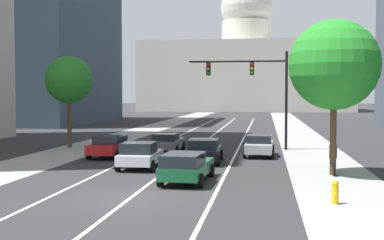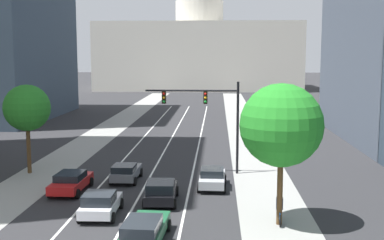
{
  "view_description": "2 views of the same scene",
  "coord_description": "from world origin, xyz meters",
  "px_view_note": "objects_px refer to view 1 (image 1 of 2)",
  "views": [
    {
      "loc": [
        5.24,
        -19.57,
        4.05
      ],
      "look_at": [
        -0.7,
        21.66,
        2.03
      ],
      "focal_mm": 47.84,
      "sensor_mm": 36.0,
      "label": 1
    },
    {
      "loc": [
        5.19,
        -19.95,
        9.4
      ],
      "look_at": [
        2.69,
        28.11,
        3.03
      ],
      "focal_mm": 46.57,
      "sensor_mm": 36.0,
      "label": 2
    }
  ],
  "objects_px": {
    "capitol_building": "(246,70)",
    "cyclist": "(333,158)",
    "car_gray": "(168,142)",
    "car_silver": "(259,145)",
    "car_black": "(204,150)",
    "car_green": "(186,166)",
    "street_tree_near_right": "(334,65)",
    "car_red": "(111,146)",
    "fire_hydrant": "(335,192)",
    "traffic_signal_mast": "(257,81)",
    "car_white": "(140,155)",
    "street_tree_mid_left": "(69,80)"
  },
  "relations": [
    {
      "from": "car_green",
      "to": "car_silver",
      "type": "bearing_deg",
      "value": -14.04
    },
    {
      "from": "car_black",
      "to": "street_tree_mid_left",
      "type": "relative_size",
      "value": 0.62
    },
    {
      "from": "car_black",
      "to": "fire_hydrant",
      "type": "xyz_separation_m",
      "value": [
        6.21,
        -10.85,
        -0.3
      ]
    },
    {
      "from": "capitol_building",
      "to": "car_gray",
      "type": "xyz_separation_m",
      "value": [
        -1.62,
        -102.54,
        -10.01
      ]
    },
    {
      "from": "cyclist",
      "to": "street_tree_near_right",
      "type": "distance_m",
      "value": 4.72
    },
    {
      "from": "capitol_building",
      "to": "car_white",
      "type": "height_order",
      "value": "capitol_building"
    },
    {
      "from": "car_red",
      "to": "car_silver",
      "type": "relative_size",
      "value": 1.14
    },
    {
      "from": "car_black",
      "to": "car_green",
      "type": "distance_m",
      "value": 6.94
    },
    {
      "from": "car_black",
      "to": "street_tree_near_right",
      "type": "relative_size",
      "value": 0.56
    },
    {
      "from": "car_white",
      "to": "car_red",
      "type": "distance_m",
      "value": 5.95
    },
    {
      "from": "car_white",
      "to": "fire_hydrant",
      "type": "height_order",
      "value": "car_white"
    },
    {
      "from": "car_white",
      "to": "cyclist",
      "type": "distance_m",
      "value": 10.3
    },
    {
      "from": "traffic_signal_mast",
      "to": "car_white",
      "type": "bearing_deg",
      "value": -119.41
    },
    {
      "from": "car_black",
      "to": "car_red",
      "type": "height_order",
      "value": "car_black"
    },
    {
      "from": "capitol_building",
      "to": "cyclist",
      "type": "relative_size",
      "value": 30.9
    },
    {
      "from": "car_green",
      "to": "traffic_signal_mast",
      "type": "relative_size",
      "value": 0.64
    },
    {
      "from": "car_gray",
      "to": "street_tree_near_right",
      "type": "distance_m",
      "value": 14.46
    },
    {
      "from": "car_black",
      "to": "cyclist",
      "type": "bearing_deg",
      "value": -119.12
    },
    {
      "from": "car_gray",
      "to": "traffic_signal_mast",
      "type": "bearing_deg",
      "value": -64.57
    },
    {
      "from": "car_red",
      "to": "fire_hydrant",
      "type": "height_order",
      "value": "car_red"
    },
    {
      "from": "car_black",
      "to": "car_gray",
      "type": "relative_size",
      "value": 1.08
    },
    {
      "from": "car_black",
      "to": "traffic_signal_mast",
      "type": "bearing_deg",
      "value": -21.85
    },
    {
      "from": "car_red",
      "to": "cyclist",
      "type": "relative_size",
      "value": 2.7
    },
    {
      "from": "car_red",
      "to": "street_tree_near_right",
      "type": "distance_m",
      "value": 15.49
    },
    {
      "from": "cyclist",
      "to": "street_tree_near_right",
      "type": "xyz_separation_m",
      "value": [
        -0.02,
        -0.1,
        4.72
      ]
    },
    {
      "from": "car_black",
      "to": "car_red",
      "type": "bearing_deg",
      "value": 69.57
    },
    {
      "from": "car_black",
      "to": "traffic_signal_mast",
      "type": "height_order",
      "value": "traffic_signal_mast"
    },
    {
      "from": "car_white",
      "to": "traffic_signal_mast",
      "type": "distance_m",
      "value": 13.31
    },
    {
      "from": "car_red",
      "to": "cyclist",
      "type": "height_order",
      "value": "cyclist"
    },
    {
      "from": "capitol_building",
      "to": "car_red",
      "type": "relative_size",
      "value": 11.43
    },
    {
      "from": "fire_hydrant",
      "to": "street_tree_mid_left",
      "type": "relative_size",
      "value": 0.13
    },
    {
      "from": "car_gray",
      "to": "fire_hydrant",
      "type": "distance_m",
      "value": 18.66
    },
    {
      "from": "car_silver",
      "to": "capitol_building",
      "type": "bearing_deg",
      "value": 4.17
    },
    {
      "from": "car_white",
      "to": "car_gray",
      "type": "relative_size",
      "value": 0.99
    },
    {
      "from": "cyclist",
      "to": "street_tree_mid_left",
      "type": "distance_m",
      "value": 21.92
    },
    {
      "from": "car_white",
      "to": "street_tree_near_right",
      "type": "bearing_deg",
      "value": -95.87
    },
    {
      "from": "car_green",
      "to": "capitol_building",
      "type": "bearing_deg",
      "value": 3.62
    },
    {
      "from": "fire_hydrant",
      "to": "cyclist",
      "type": "relative_size",
      "value": 0.53
    },
    {
      "from": "capitol_building",
      "to": "car_red",
      "type": "xyz_separation_m",
      "value": [
        -4.84,
        -105.62,
        -10.0
      ]
    },
    {
      "from": "car_black",
      "to": "car_green",
      "type": "bearing_deg",
      "value": 177.91
    },
    {
      "from": "capitol_building",
      "to": "cyclist",
      "type": "bearing_deg",
      "value": -85.56
    },
    {
      "from": "fire_hydrant",
      "to": "traffic_signal_mast",
      "type": "bearing_deg",
      "value": 99.74
    },
    {
      "from": "car_gray",
      "to": "car_red",
      "type": "relative_size",
      "value": 0.87
    },
    {
      "from": "car_gray",
      "to": "car_silver",
      "type": "xyz_separation_m",
      "value": [
        6.46,
        -1.49,
        0.02
      ]
    },
    {
      "from": "car_green",
      "to": "car_gray",
      "type": "relative_size",
      "value": 1.16
    },
    {
      "from": "car_gray",
      "to": "traffic_signal_mast",
      "type": "distance_m",
      "value": 8.1
    },
    {
      "from": "capitol_building",
      "to": "cyclist",
      "type": "xyz_separation_m",
      "value": [
        8.66,
        -111.4,
        -9.88
      ]
    },
    {
      "from": "car_gray",
      "to": "cyclist",
      "type": "distance_m",
      "value": 13.57
    },
    {
      "from": "capitol_building",
      "to": "car_black",
      "type": "bearing_deg",
      "value": -89.14
    },
    {
      "from": "street_tree_near_right",
      "to": "car_red",
      "type": "bearing_deg",
      "value": 156.44
    }
  ]
}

